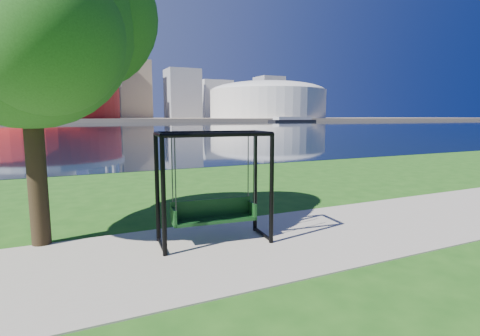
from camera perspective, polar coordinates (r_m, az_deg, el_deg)
ground at (r=8.84m, az=-0.25°, el=-10.78°), size 900.00×900.00×0.00m
path at (r=8.41m, az=1.24°, el=-11.66°), size 120.00×4.00×0.03m
river at (r=109.67m, az=-23.81°, el=5.66°), size 900.00×180.00×0.02m
far_bank at (r=313.60m, az=-25.10°, el=6.72°), size 900.00×228.00×2.00m
stadium at (r=242.93m, az=-27.47°, el=9.61°), size 83.00×83.00×32.00m
arena at (r=279.68m, az=4.23°, el=10.43°), size 84.00×84.00×26.56m
skyline at (r=328.64m, az=-26.25°, el=12.77°), size 392.00×66.00×96.50m
swing at (r=8.32m, az=-4.03°, el=-3.36°), size 2.54×1.30×2.50m
park_tree at (r=9.40m, az=-30.24°, el=19.47°), size 5.66×5.11×7.03m
barge at (r=224.96m, az=8.00°, el=7.33°), size 29.93×9.46×2.95m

